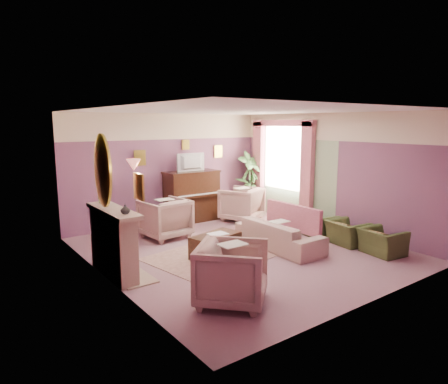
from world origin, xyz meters
TOP-DOWN VIEW (x-y plane):
  - floor at (0.00, 0.00)m, footprint 5.50×6.00m
  - ceiling at (0.00, 0.00)m, footprint 5.50×6.00m
  - wall_back at (0.00, 3.00)m, footprint 5.50×0.02m
  - wall_front at (0.00, -3.00)m, footprint 5.50×0.02m
  - wall_left at (-2.75, 0.00)m, footprint 0.02×6.00m
  - wall_right at (2.75, 0.00)m, footprint 0.02×6.00m
  - picture_rail_band at (0.00, 2.99)m, footprint 5.50×0.01m
  - stripe_panel at (2.73, 1.30)m, footprint 0.01×3.00m
  - fireplace_surround at (-2.59, 0.20)m, footprint 0.30×1.40m
  - fireplace_inset at (-2.49, 0.20)m, footprint 0.18×0.72m
  - fire_ember at (-2.45, 0.20)m, footprint 0.06×0.54m
  - mantel_shelf at (-2.56, 0.20)m, footprint 0.40×1.55m
  - hearth at (-2.39, 0.20)m, footprint 0.55×1.50m
  - mirror_frame at (-2.70, 0.20)m, footprint 0.04×0.72m
  - mirror_glass at (-2.67, 0.20)m, footprint 0.01×0.60m
  - sconce_shade at (-2.62, -0.85)m, footprint 0.20×0.20m
  - piano at (0.50, 2.68)m, footprint 1.40×0.60m
  - piano_keyshelf at (0.50, 2.33)m, footprint 1.30×0.12m
  - piano_keys at (0.50, 2.33)m, footprint 1.20×0.08m
  - piano_top at (0.50, 2.68)m, footprint 1.45×0.65m
  - television at (0.50, 2.63)m, footprint 0.80×0.12m
  - print_back_left at (-0.80, 2.96)m, footprint 0.30×0.03m
  - print_back_right at (1.55, 2.96)m, footprint 0.26×0.03m
  - print_back_mid at (0.50, 2.96)m, footprint 0.22×0.03m
  - print_left_wall at (-2.71, -1.20)m, footprint 0.03×0.28m
  - window_blind at (2.70, 1.55)m, footprint 0.03×1.40m
  - curtain_left at (2.62, 0.63)m, footprint 0.16×0.34m
  - curtain_right at (2.62, 2.47)m, footprint 0.16×0.34m
  - pelmet at (2.62, 1.55)m, footprint 0.16×2.20m
  - mantel_plant at (-2.55, 0.75)m, footprint 0.16×0.16m
  - mantel_vase at (-2.55, -0.30)m, footprint 0.16×0.16m
  - area_rug at (-0.58, 0.03)m, footprint 2.77×2.20m
  - coffee_table at (-0.65, -0.05)m, footprint 1.09×0.71m
  - table_paper at (-0.60, -0.05)m, footprint 0.35×0.28m
  - sofa at (0.71, -0.37)m, footprint 0.66×1.99m
  - sofa_throw at (1.11, -0.37)m, footprint 0.10×1.51m
  - floral_armchair_left at (-0.81, 1.73)m, footprint 0.94×0.94m
  - floral_armchair_right at (1.58, 1.93)m, footprint 0.94×0.94m
  - floral_armchair_front at (-1.61, -1.83)m, footprint 0.94×0.94m
  - olive_chair_a at (2.08, -1.86)m, footprint 0.55×0.78m
  - olive_chair_b at (2.08, -1.04)m, footprint 0.55×0.78m
  - olive_chair_c at (2.08, -0.22)m, footprint 0.55×0.78m
  - olive_chair_d at (2.08, 0.60)m, footprint 0.55×0.78m
  - side_table at (2.31, 2.57)m, footprint 0.52×0.52m
  - side_plant_big at (2.31, 2.57)m, footprint 0.30×0.30m
  - side_plant_small at (2.43, 2.47)m, footprint 0.16×0.16m
  - palm_pot at (2.34, 2.52)m, footprint 0.34×0.34m
  - palm_plant at (2.34, 2.52)m, footprint 0.76×0.76m

SIDE VIEW (x-z plane):
  - floor at x=0.00m, z-range -0.01..0.01m
  - area_rug at x=-0.58m, z-range 0.00..0.01m
  - hearth at x=-2.39m, z-range 0.00..0.02m
  - palm_pot at x=2.34m, z-range 0.00..0.34m
  - fire_ember at x=-2.45m, z-range 0.17..0.27m
  - coffee_table at x=-0.65m, z-range 0.00..0.45m
  - olive_chair_a at x=2.08m, z-range 0.00..0.68m
  - olive_chair_b at x=2.08m, z-range 0.00..0.68m
  - olive_chair_c at x=2.08m, z-range 0.00..0.68m
  - olive_chair_d at x=2.08m, z-range 0.00..0.68m
  - side_table at x=2.31m, z-range 0.00..0.70m
  - fireplace_inset at x=-2.49m, z-range 0.06..0.74m
  - sofa at x=0.71m, z-range 0.00..0.80m
  - table_paper at x=-0.60m, z-range 0.45..0.46m
  - floral_armchair_left at x=-0.81m, z-range 0.00..0.98m
  - floral_armchair_right at x=1.58m, z-range 0.00..0.98m
  - floral_armchair_front at x=-1.61m, z-range 0.00..0.98m
  - fireplace_surround at x=-2.59m, z-range 0.00..1.10m
  - sofa_throw at x=1.11m, z-range 0.32..0.88m
  - piano at x=0.50m, z-range 0.00..1.30m
  - piano_keyshelf at x=0.50m, z-range 0.69..0.75m
  - piano_keys at x=0.50m, z-range 0.75..0.77m
  - side_plant_small at x=2.43m, z-range 0.70..0.98m
  - side_plant_big at x=2.31m, z-range 0.70..1.04m
  - palm_plant at x=2.34m, z-range 0.34..1.78m
  - stripe_panel at x=2.73m, z-range 0.00..2.15m
  - mantel_shelf at x=-2.56m, z-range 1.09..1.16m
  - mantel_vase at x=-2.55m, z-range 1.15..1.31m
  - mantel_plant at x=-2.55m, z-range 1.15..1.43m
  - curtain_left at x=2.62m, z-range 0.00..2.60m
  - curtain_right at x=2.62m, z-range 0.00..2.60m
  - piano_top at x=0.50m, z-range 1.29..1.33m
  - wall_back at x=0.00m, z-range 0.00..2.80m
  - wall_front at x=0.00m, z-range 0.00..2.80m
  - wall_left at x=-2.75m, z-range 0.00..2.80m
  - wall_right at x=2.75m, z-range 0.00..2.80m
  - television at x=0.50m, z-range 1.36..1.84m
  - window_blind at x=2.70m, z-range 0.80..2.60m
  - print_back_left at x=-0.80m, z-range 1.53..1.91m
  - print_left_wall at x=-2.71m, z-range 1.54..1.90m
  - print_back_right at x=1.55m, z-range 1.61..1.95m
  - mirror_frame at x=-2.70m, z-range 1.20..2.40m
  - mirror_glass at x=-2.67m, z-range 1.27..2.33m
  - sconce_shade at x=-2.62m, z-range 1.90..2.06m
  - print_back_mid at x=0.50m, z-range 1.87..2.13m
  - picture_rail_band at x=0.00m, z-range 2.15..2.80m
  - pelmet at x=2.62m, z-range 2.48..2.64m
  - ceiling at x=0.00m, z-range 2.79..2.80m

